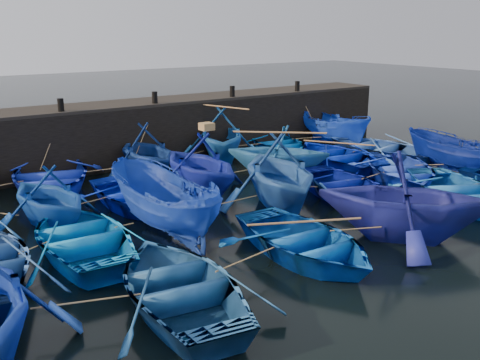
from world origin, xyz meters
TOP-DOWN VIEW (x-y plane):
  - ground at (0.00, 0.00)m, footprint 120.00×120.00m
  - quay_wall at (0.00, 10.50)m, footprint 26.00×2.50m
  - quay_top at (0.00, 10.50)m, footprint 26.00×2.50m
  - bollard_1 at (-4.00, 9.60)m, footprint 0.24×0.24m
  - bollard_2 at (0.00, 9.60)m, footprint 0.24×0.24m
  - bollard_3 at (4.00, 9.60)m, footprint 0.24×0.24m
  - bollard_4 at (8.00, 9.60)m, footprint 0.24×0.24m
  - boat_1 at (-5.15, 7.87)m, footprint 5.54×6.59m
  - boat_2 at (-1.38, 7.67)m, footprint 3.72×4.27m
  - boat_3 at (2.54, 8.34)m, footprint 5.69×5.91m
  - boat_4 at (5.57, 8.11)m, footprint 4.03×5.01m
  - boat_5 at (8.86, 7.65)m, footprint 1.76×4.55m
  - boat_7 at (-6.14, 4.23)m, footprint 3.86×4.28m
  - boat_8 at (-3.40, 4.42)m, footprint 3.45×4.63m
  - boat_9 at (-0.78, 4.56)m, footprint 3.76×4.36m
  - boat_10 at (2.84, 4.66)m, footprint 5.26×5.27m
  - boat_11 at (5.95, 4.47)m, footprint 4.20×5.40m
  - boat_12 at (8.49, 4.43)m, footprint 4.67×5.86m
  - boat_14 at (-6.03, 1.74)m, footprint 3.78×5.08m
  - boat_15 at (-3.69, 1.75)m, footprint 2.10×4.97m
  - boat_16 at (0.59, 1.82)m, footprint 5.45×5.84m
  - boat_17 at (3.07, 1.27)m, footprint 4.05×5.11m
  - boat_18 at (6.22, 1.43)m, footprint 5.75×6.13m
  - boat_19 at (9.06, 0.88)m, footprint 2.45×4.62m
  - boat_21 at (-5.25, -2.12)m, footprint 4.16×5.30m
  - boat_22 at (-1.43, -1.77)m, footprint 3.53×4.81m
  - boat_23 at (1.72, -2.36)m, footprint 6.23×6.28m
  - boat_24 at (5.63, -1.41)m, footprint 5.43×6.03m
  - wooden_crate at (-0.48, 4.56)m, footprint 0.44×0.42m
  - mooring_ropes at (0.10, 4.93)m, footprint 17.85×11.93m
  - loose_oars at (1.91, 3.21)m, footprint 9.64×12.19m

SIDE VIEW (x-z plane):
  - ground at x=0.00m, z-range 0.00..0.00m
  - boat_8 at x=-3.40m, z-range 0.00..0.92m
  - boat_4 at x=5.57m, z-range 0.00..0.92m
  - boat_17 at x=3.07m, z-range 0.00..0.95m
  - boat_22 at x=-1.43m, z-range 0.00..0.97m
  - boat_21 at x=-5.25m, z-range 0.00..1.00m
  - boat_14 at x=-6.03m, z-range 0.00..1.01m
  - boat_11 at x=5.95m, z-range 0.00..1.03m
  - boat_24 at x=5.63m, z-range 0.00..1.03m
  - boat_18 at x=6.22m, z-range 0.00..1.04m
  - boat_12 at x=8.49m, z-range 0.00..1.09m
  - boat_1 at x=-5.15m, z-range 0.00..1.17m
  - boat_19 at x=9.06m, z-range 0.00..1.70m
  - mooring_ropes at x=0.10m, z-range -0.18..1.92m
  - boat_5 at x=8.86m, z-range 0.00..1.75m
  - boat_15 at x=-3.69m, z-range 0.00..1.89m
  - boat_7 at x=-6.14m, z-range 0.00..1.97m
  - boat_10 at x=2.84m, z-range 0.00..2.11m
  - boat_2 at x=-1.38m, z-range 0.00..2.17m
  - boat_9 at x=-0.78m, z-range 0.00..2.28m
  - boat_3 at x=2.54m, z-range 0.00..2.39m
  - boat_16 at x=0.59m, z-range 0.00..2.49m
  - quay_wall at x=0.00m, z-range 0.00..2.50m
  - boat_23 at x=1.72m, z-range 0.00..2.50m
  - loose_oars at x=1.91m, z-range 0.96..2.54m
  - wooden_crate at x=-0.48m, z-range 2.28..2.54m
  - quay_top at x=0.00m, z-range 2.50..2.62m
  - bollard_1 at x=-4.00m, z-range 2.62..3.12m
  - bollard_2 at x=0.00m, z-range 2.62..3.12m
  - bollard_3 at x=4.00m, z-range 2.62..3.12m
  - bollard_4 at x=8.00m, z-range 2.62..3.12m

